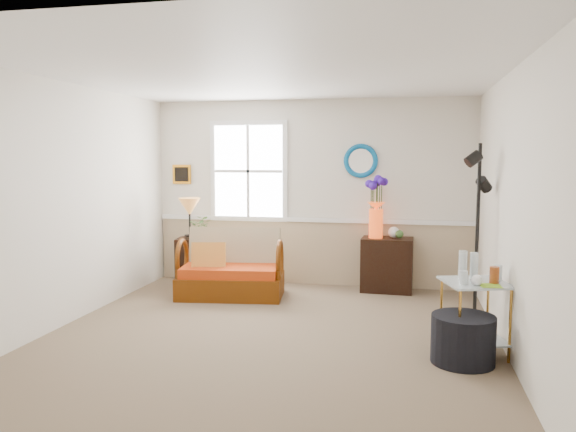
% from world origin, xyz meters
% --- Properties ---
extents(floor, '(4.50, 5.00, 0.01)m').
position_xyz_m(floor, '(0.00, 0.00, 0.00)').
color(floor, brown).
rests_on(floor, ground).
extents(ceiling, '(4.50, 5.00, 0.01)m').
position_xyz_m(ceiling, '(0.00, 0.00, 2.60)').
color(ceiling, white).
rests_on(ceiling, walls).
extents(walls, '(4.51, 5.01, 2.60)m').
position_xyz_m(walls, '(0.00, 0.00, 1.30)').
color(walls, silver).
rests_on(walls, floor).
extents(wainscot, '(4.46, 0.02, 0.90)m').
position_xyz_m(wainscot, '(0.00, 2.48, 0.45)').
color(wainscot, tan).
rests_on(wainscot, walls).
extents(chair_rail, '(4.46, 0.04, 0.06)m').
position_xyz_m(chair_rail, '(0.00, 2.47, 0.92)').
color(chair_rail, white).
rests_on(chair_rail, walls).
extents(window, '(1.14, 0.06, 1.44)m').
position_xyz_m(window, '(-0.90, 2.47, 1.60)').
color(window, white).
rests_on(window, walls).
extents(picture, '(0.28, 0.03, 0.28)m').
position_xyz_m(picture, '(-1.92, 2.48, 1.55)').
color(picture, '#B06D16').
rests_on(picture, walls).
extents(mirror, '(0.47, 0.07, 0.47)m').
position_xyz_m(mirror, '(0.70, 2.48, 1.75)').
color(mirror, '#09719F').
rests_on(mirror, walls).
extents(loveseat, '(1.41, 0.92, 0.87)m').
position_xyz_m(loveseat, '(-0.88, 1.54, 0.43)').
color(loveseat, '#642D06').
rests_on(loveseat, floor).
extents(throw_pillow, '(0.44, 0.20, 0.43)m').
position_xyz_m(throw_pillow, '(-1.14, 1.44, 0.50)').
color(throw_pillow, '#D65415').
rests_on(throw_pillow, loveseat).
extents(lamp_stand, '(0.43, 0.43, 0.68)m').
position_xyz_m(lamp_stand, '(-1.60, 2.00, 0.34)').
color(lamp_stand, black).
rests_on(lamp_stand, floor).
extents(table_lamp, '(0.40, 0.40, 0.56)m').
position_xyz_m(table_lamp, '(-1.62, 2.01, 0.96)').
color(table_lamp, '#C97D38').
rests_on(table_lamp, lamp_stand).
extents(potted_plant, '(0.31, 0.34, 0.25)m').
position_xyz_m(potted_plant, '(-1.44, 1.98, 0.80)').
color(potted_plant, '#3B5F2A').
rests_on(potted_plant, lamp_stand).
extents(cabinet, '(0.69, 0.46, 0.72)m').
position_xyz_m(cabinet, '(1.09, 2.26, 0.36)').
color(cabinet, black).
rests_on(cabinet, floor).
extents(flower_vase, '(0.31, 0.31, 0.81)m').
position_xyz_m(flower_vase, '(0.93, 2.24, 1.13)').
color(flower_vase, red).
rests_on(flower_vase, cabinet).
extents(side_table, '(0.67, 0.67, 0.68)m').
position_xyz_m(side_table, '(1.95, -0.07, 0.34)').
color(side_table, '#C28A33').
rests_on(side_table, floor).
extents(tabletop_items, '(0.48, 0.48, 0.26)m').
position_xyz_m(tabletop_items, '(1.99, -0.08, 0.81)').
color(tabletop_items, silver).
rests_on(tabletop_items, side_table).
extents(floor_lamp, '(0.37, 0.37, 1.95)m').
position_xyz_m(floor_lamp, '(2.06, 0.85, 0.97)').
color(floor_lamp, black).
rests_on(floor_lamp, floor).
extents(ottoman, '(0.72, 0.72, 0.42)m').
position_xyz_m(ottoman, '(1.83, -0.30, 0.21)').
color(ottoman, black).
rests_on(ottoman, floor).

